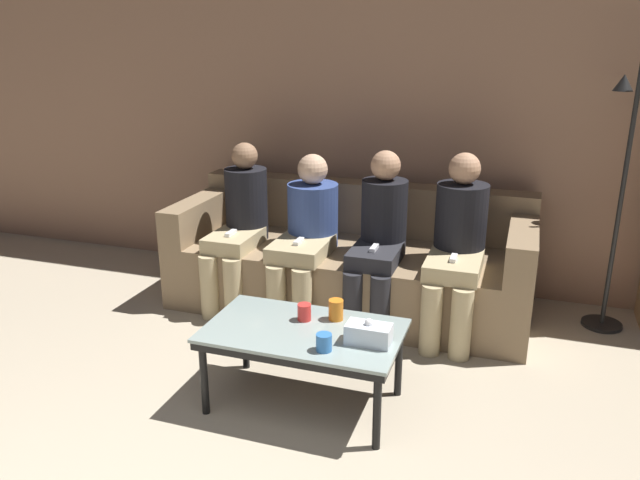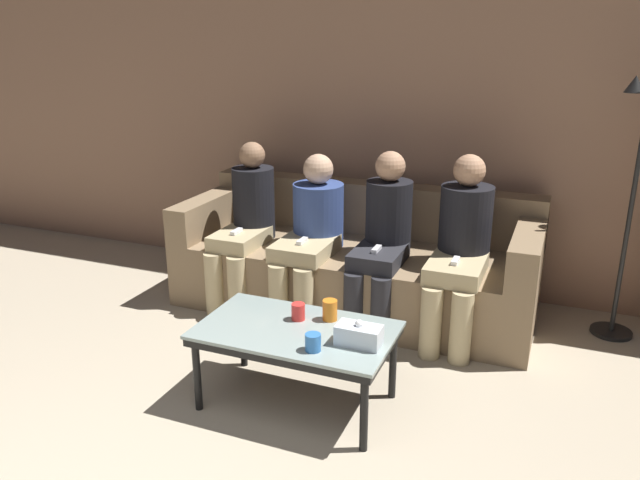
{
  "view_description": "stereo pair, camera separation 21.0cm",
  "coord_description": "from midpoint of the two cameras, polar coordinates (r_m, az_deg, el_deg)",
  "views": [
    {
      "loc": [
        1.13,
        -1.03,
        1.88
      ],
      "look_at": [
        0.0,
        2.32,
        0.7
      ],
      "focal_mm": 35.0,
      "sensor_mm": 36.0,
      "label": 1
    },
    {
      "loc": [
        1.33,
        -0.96,
        1.88
      ],
      "look_at": [
        0.0,
        2.32,
        0.7
      ],
      "focal_mm": 35.0,
      "sensor_mm": 36.0,
      "label": 2
    }
  ],
  "objects": [
    {
      "name": "seated_person_right_end",
      "position": [
        4.02,
        11.01,
        -0.07
      ],
      "size": [
        0.33,
        0.7,
        1.17
      ],
      "color": "tan",
      "rests_on": "ground_plane"
    },
    {
      "name": "tissue_box",
      "position": [
        3.06,
        2.49,
        -8.58
      ],
      "size": [
        0.22,
        0.12,
        0.13
      ],
      "color": "silver",
      "rests_on": "coffee_table"
    },
    {
      "name": "seated_person_left_end",
      "position": [
        4.46,
        -8.69,
        1.69
      ],
      "size": [
        0.31,
        0.66,
        1.15
      ],
      "color": "tan",
      "rests_on": "ground_plane"
    },
    {
      "name": "coffee_table",
      "position": [
        3.25,
        -3.39,
        -8.84
      ],
      "size": [
        1.01,
        0.59,
        0.44
      ],
      "color": "#8C9E99",
      "rests_on": "ground_plane"
    },
    {
      "name": "cup_near_left",
      "position": [
        3.3,
        -3.28,
        -6.62
      ],
      "size": [
        0.07,
        0.07,
        0.09
      ],
      "color": "red",
      "rests_on": "coffee_table"
    },
    {
      "name": "wall_back",
      "position": [
        4.77,
        3.64,
        11.37
      ],
      "size": [
        12.0,
        0.06,
        2.6
      ],
      "color": "#9E755B",
      "rests_on": "ground_plane"
    },
    {
      "name": "seated_person_mid_left",
      "position": [
        4.26,
        -2.6,
        0.95
      ],
      "size": [
        0.35,
        0.72,
        1.1
      ],
      "color": "tan",
      "rests_on": "ground_plane"
    },
    {
      "name": "cup_far_center",
      "position": [
        3.0,
        -1.67,
        -9.37
      ],
      "size": [
        0.08,
        0.08,
        0.09
      ],
      "color": "#3372BF",
      "rests_on": "coffee_table"
    },
    {
      "name": "cup_near_right",
      "position": [
        3.3,
        -0.37,
        -6.42
      ],
      "size": [
        0.08,
        0.08,
        0.11
      ],
      "color": "orange",
      "rests_on": "coffee_table"
    },
    {
      "name": "standing_lamp",
      "position": [
        4.29,
        25.26,
        6.73
      ],
      "size": [
        0.31,
        0.26,
        1.86
      ],
      "color": "black",
      "rests_on": "ground_plane"
    },
    {
      "name": "seated_person_mid_right",
      "position": [
        4.12,
        4.02,
        0.5
      ],
      "size": [
        0.31,
        0.65,
        1.16
      ],
      "color": "#28282D",
      "rests_on": "ground_plane"
    },
    {
      "name": "couch",
      "position": [
        4.48,
        1.51,
        -2.16
      ],
      "size": [
        2.49,
        0.96,
        0.83
      ],
      "color": "#897051",
      "rests_on": "ground_plane"
    }
  ]
}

